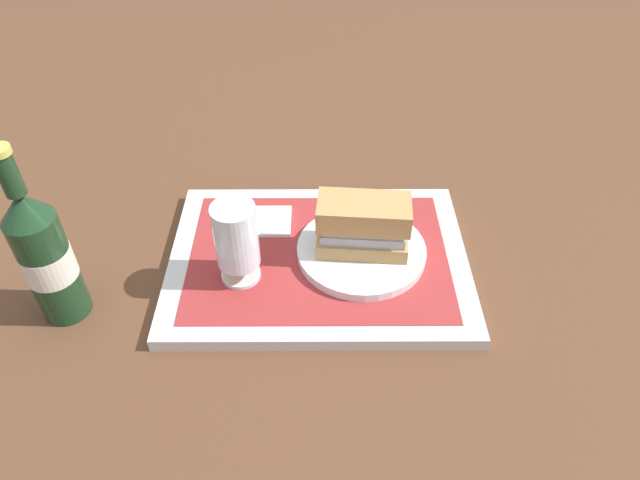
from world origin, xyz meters
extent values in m
plane|color=brown|center=(0.00, 0.00, 0.00)|extent=(3.00, 3.00, 0.00)
cube|color=silver|center=(0.00, 0.00, 0.01)|extent=(0.44, 0.32, 0.02)
cube|color=#9E2D2D|center=(0.00, 0.00, 0.02)|extent=(0.38, 0.27, 0.00)
cylinder|color=white|center=(-0.06, 0.00, 0.03)|extent=(0.19, 0.19, 0.01)
cube|color=tan|center=(-0.06, 0.00, 0.05)|extent=(0.13, 0.07, 0.02)
cube|color=#9EA3A8|center=(-0.06, 0.00, 0.07)|extent=(0.12, 0.07, 0.02)
cube|color=silver|center=(-0.06, 0.00, 0.08)|extent=(0.11, 0.06, 0.01)
sphere|color=#47932D|center=(-0.01, 0.00, 0.09)|extent=(0.04, 0.04, 0.04)
cube|color=tan|center=(-0.06, 0.00, 0.10)|extent=(0.13, 0.07, 0.04)
cylinder|color=silver|center=(0.11, 0.04, 0.02)|extent=(0.06, 0.06, 0.01)
cylinder|color=silver|center=(0.11, 0.04, 0.04)|extent=(0.01, 0.01, 0.02)
cylinder|color=silver|center=(0.11, 0.04, 0.10)|extent=(0.06, 0.06, 0.09)
cylinder|color=gold|center=(0.11, 0.04, 0.08)|extent=(0.06, 0.06, 0.06)
cylinder|color=white|center=(0.11, 0.04, 0.11)|extent=(0.05, 0.05, 0.01)
cube|color=white|center=(0.09, -0.07, 0.02)|extent=(0.09, 0.07, 0.01)
cylinder|color=#19381E|center=(0.35, 0.09, 0.08)|extent=(0.06, 0.06, 0.17)
cylinder|color=silver|center=(0.35, 0.09, 0.09)|extent=(0.07, 0.07, 0.05)
cone|color=#19381E|center=(0.35, 0.09, 0.18)|extent=(0.06, 0.06, 0.04)
cylinder|color=#19381E|center=(0.35, 0.09, 0.23)|extent=(0.02, 0.02, 0.05)
cylinder|color=#BFB74C|center=(0.35, 0.09, 0.26)|extent=(0.03, 0.03, 0.01)
camera|label=1|loc=(0.00, 0.61, 0.61)|focal=32.14mm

